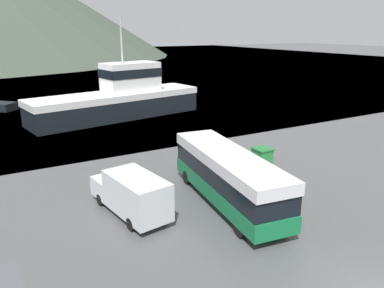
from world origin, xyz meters
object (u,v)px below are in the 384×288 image
at_px(tour_bus, 228,175).
at_px(fishing_boat, 120,97).
at_px(storage_bin, 262,155).
at_px(delivery_van, 132,193).

relative_size(tour_bus, fishing_boat, 0.51).
bearing_deg(tour_bus, storage_bin, 42.84).
height_order(fishing_boat, storage_bin, fishing_boat).
distance_m(tour_bus, delivery_van, 5.57).
xyz_separation_m(tour_bus, delivery_van, (-5.37, 1.40, -0.48)).
distance_m(fishing_boat, storage_bin, 20.68).
xyz_separation_m(delivery_van, storage_bin, (11.73, 3.15, -0.70)).
bearing_deg(delivery_van, storage_bin, 6.58).
relative_size(tour_bus, delivery_van, 1.73).
xyz_separation_m(delivery_van, fishing_boat, (7.36, 23.28, 1.02)).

